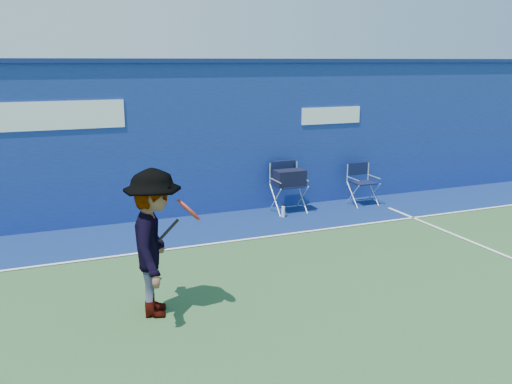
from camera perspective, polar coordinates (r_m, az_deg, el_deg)
name	(u,v)px	position (r m, az deg, el deg)	size (l,w,h in m)	color
ground	(269,333)	(6.41, 1.35, -14.64)	(80.00, 80.00, 0.00)	#2E532C
stadium_wall	(163,139)	(10.72, -9.76, 5.48)	(24.00, 0.50, 3.08)	navy
out_of_bounds_strip	(180,231)	(10.01, -8.02, -4.12)	(24.00, 1.80, 0.01)	navy
court_lines	(250,310)	(6.90, -0.67, -12.36)	(24.00, 12.00, 0.01)	white
directors_chair_left	(289,191)	(11.11, 3.44, 0.10)	(0.61, 0.56, 1.03)	silver
directors_chair_right	(363,192)	(11.92, 11.15, 0.00)	(0.53, 0.48, 0.89)	silver
water_bottle	(283,212)	(10.79, 2.89, -2.10)	(0.07, 0.07, 0.22)	silver
tennis_player	(155,243)	(6.64, -10.61, -5.31)	(1.03, 1.30, 1.81)	#EA4738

